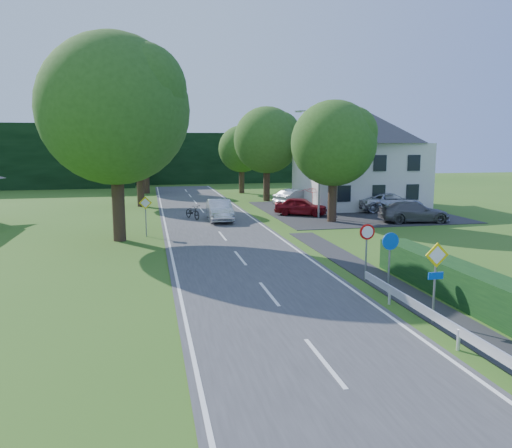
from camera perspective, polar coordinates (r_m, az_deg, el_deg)
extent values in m
cube|color=#3A3A3D|center=(26.36, -2.60, -2.97)|extent=(7.00, 80.00, 0.04)
cube|color=#27272A|center=(42.07, 10.71, 1.46)|extent=(14.00, 16.00, 0.04)
cube|color=white|center=(26.03, -9.68, -3.19)|extent=(0.12, 80.00, 0.01)
cube|color=white|center=(27.07, 4.21, -2.61)|extent=(0.12, 80.00, 0.01)
cube|color=black|center=(72.49, -2.41, 7.55)|extent=(30.00, 5.00, 7.00)
cube|color=silver|center=(45.34, 11.69, 5.51)|extent=(10.00, 8.00, 5.60)
pyramid|color=#2A2A2F|center=(45.28, 11.87, 10.94)|extent=(10.60, 8.40, 3.00)
cylinder|color=gray|center=(37.57, 7.28, 6.73)|extent=(0.16, 0.16, 8.00)
cylinder|color=gray|center=(37.35, 6.22, 12.72)|extent=(1.70, 0.10, 0.10)
cube|color=gray|center=(37.08, 4.86, 12.69)|extent=(0.50, 0.18, 0.12)
cylinder|color=gray|center=(16.49, 19.72, -6.73)|extent=(0.07, 0.07, 2.40)
cube|color=yellow|center=(16.23, 19.97, -3.36)|extent=(0.78, 0.04, 0.78)
cube|color=white|center=(16.23, 19.97, -3.36)|extent=(0.57, 0.05, 0.57)
cube|color=blue|center=(16.38, 19.85, -5.58)|extent=(0.50, 0.04, 0.22)
cylinder|color=gray|center=(19.03, 14.96, -4.71)|extent=(0.07, 0.07, 2.20)
cylinder|color=blue|center=(18.81, 15.12, -1.92)|extent=(0.64, 0.04, 0.64)
cylinder|color=gray|center=(20.78, 12.47, -3.45)|extent=(0.07, 0.07, 2.20)
cylinder|color=red|center=(20.57, 12.59, -0.88)|extent=(0.64, 0.04, 0.64)
cylinder|color=white|center=(20.56, 12.61, -0.89)|extent=(0.48, 0.04, 0.48)
cylinder|color=gray|center=(30.75, -12.48, 0.62)|extent=(0.07, 0.07, 2.20)
cube|color=yellow|center=(30.59, -12.54, 2.37)|extent=(0.78, 0.04, 0.78)
cube|color=white|center=(30.59, -12.54, 2.37)|extent=(0.57, 0.05, 0.57)
imported|color=silver|center=(36.18, -4.20, 1.60)|extent=(1.71, 4.65, 1.52)
imported|color=black|center=(37.28, -7.25, 1.39)|extent=(1.42, 2.07, 1.03)
imported|color=maroon|center=(39.00, 5.16, 2.03)|extent=(4.33, 3.37, 1.38)
imported|color=silver|center=(44.59, 4.78, 3.04)|extent=(4.87, 3.67, 1.54)
imported|color=#545359|center=(37.11, 17.60, 1.32)|extent=(5.17, 2.59, 1.44)
imported|color=silver|center=(42.56, 14.96, 2.47)|extent=(5.57, 2.59, 1.54)
imported|color=red|center=(40.88, 6.48, 2.79)|extent=(2.88, 2.90, 2.02)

